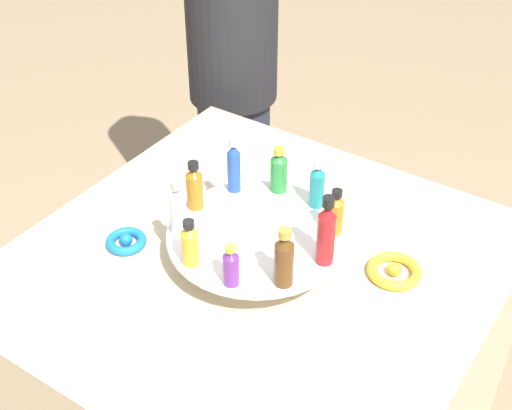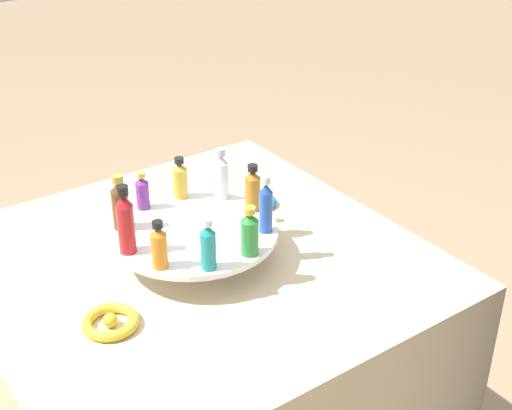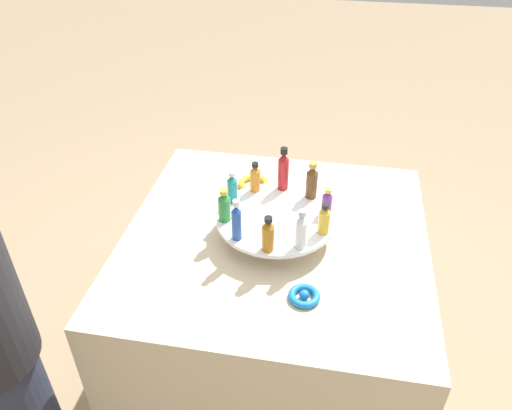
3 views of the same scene
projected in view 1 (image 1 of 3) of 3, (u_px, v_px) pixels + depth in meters
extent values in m
cube|color=beige|center=(257.00, 376.00, 1.67)|extent=(0.92, 0.92, 0.72)
cylinder|color=white|center=(257.00, 257.00, 1.45)|extent=(0.19, 0.19, 0.01)
cylinder|color=white|center=(257.00, 246.00, 1.43)|extent=(0.10, 0.10, 0.05)
cylinder|color=white|center=(257.00, 235.00, 1.41)|extent=(0.36, 0.36, 0.01)
cylinder|color=#234CAD|center=(234.00, 172.00, 1.50)|extent=(0.03, 0.03, 0.09)
cone|color=#234CAD|center=(233.00, 149.00, 1.46)|extent=(0.03, 0.03, 0.02)
cylinder|color=silver|center=(233.00, 142.00, 1.45)|extent=(0.02, 0.02, 0.02)
cylinder|color=#AD6B19|center=(196.00, 190.00, 1.46)|extent=(0.03, 0.03, 0.08)
cone|color=#AD6B19|center=(195.00, 171.00, 1.43)|extent=(0.03, 0.03, 0.02)
cylinder|color=black|center=(195.00, 164.00, 1.42)|extent=(0.02, 0.02, 0.01)
cylinder|color=silver|center=(178.00, 215.00, 1.38)|extent=(0.03, 0.03, 0.09)
cone|color=silver|center=(176.00, 193.00, 1.35)|extent=(0.03, 0.03, 0.02)
cylinder|color=#B2B2B7|center=(176.00, 185.00, 1.34)|extent=(0.02, 0.02, 0.02)
cylinder|color=gold|center=(190.00, 248.00, 1.31)|extent=(0.03, 0.03, 0.07)
cone|color=gold|center=(189.00, 230.00, 1.29)|extent=(0.03, 0.03, 0.02)
cylinder|color=black|center=(189.00, 224.00, 1.28)|extent=(0.02, 0.02, 0.01)
cylinder|color=#702D93|center=(231.00, 270.00, 1.27)|extent=(0.03, 0.03, 0.06)
cone|color=#702D93|center=(231.00, 254.00, 1.25)|extent=(0.03, 0.03, 0.01)
cylinder|color=gold|center=(230.00, 248.00, 1.24)|extent=(0.02, 0.02, 0.01)
cylinder|color=brown|center=(284.00, 264.00, 1.27)|extent=(0.04, 0.04, 0.09)
cone|color=brown|center=(285.00, 241.00, 1.23)|extent=(0.03, 0.03, 0.02)
cylinder|color=#B79338|center=(285.00, 233.00, 1.22)|extent=(0.02, 0.02, 0.02)
cylinder|color=#B21E23|center=(324.00, 241.00, 1.30)|extent=(0.03, 0.03, 0.11)
cone|color=#B21E23|center=(326.00, 213.00, 1.27)|extent=(0.03, 0.03, 0.02)
cylinder|color=black|center=(327.00, 203.00, 1.25)|extent=(0.02, 0.02, 0.02)
cylinder|color=orange|center=(335.00, 218.00, 1.39)|extent=(0.03, 0.03, 0.07)
cone|color=orange|center=(337.00, 199.00, 1.36)|extent=(0.03, 0.03, 0.02)
cylinder|color=black|center=(337.00, 193.00, 1.35)|extent=(0.02, 0.02, 0.01)
cylinder|color=teal|center=(317.00, 190.00, 1.46)|extent=(0.03, 0.03, 0.08)
cone|color=teal|center=(318.00, 171.00, 1.43)|extent=(0.03, 0.03, 0.02)
cylinder|color=silver|center=(318.00, 164.00, 1.42)|extent=(0.02, 0.02, 0.01)
cylinder|color=#288438|center=(279.00, 175.00, 1.50)|extent=(0.04, 0.04, 0.08)
cone|color=#288438|center=(279.00, 157.00, 1.47)|extent=(0.03, 0.03, 0.02)
cylinder|color=gold|center=(279.00, 151.00, 1.47)|extent=(0.02, 0.02, 0.01)
torus|color=blue|center=(126.00, 241.00, 1.48)|extent=(0.08, 0.08, 0.02)
sphere|color=blue|center=(126.00, 240.00, 1.48)|extent=(0.03, 0.03, 0.03)
torus|color=gold|center=(394.00, 271.00, 1.41)|extent=(0.11, 0.11, 0.02)
sphere|color=gold|center=(394.00, 269.00, 1.41)|extent=(0.03, 0.03, 0.03)
cylinder|color=#282D42|center=(235.00, 183.00, 2.36)|extent=(0.22, 0.22, 0.65)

